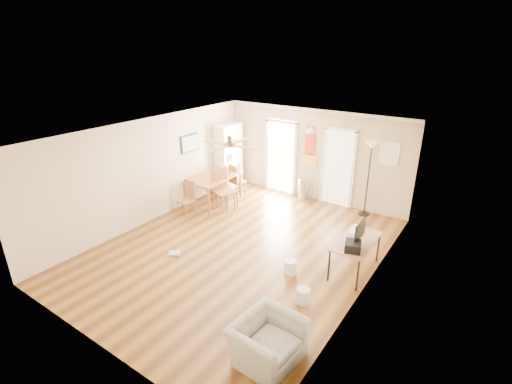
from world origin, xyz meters
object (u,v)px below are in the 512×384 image
Objects in this scene: bookshelf at (229,157)px; printer at (353,246)px; dining_chair_right_a at (227,189)px; dining_chair_far at (238,180)px; trash_can at (303,189)px; armchair at (267,341)px; torchiere_lamp at (368,179)px; dining_chair_near at (186,199)px; dining_chair_right_b at (224,190)px; wastebasket_a at (290,267)px; dining_table at (214,189)px; computer_desk at (355,256)px; wastebasket_b at (303,296)px.

printer is at bearing -47.22° from bookshelf.
dining_chair_right_a is 1.02m from dining_chair_far.
bookshelf is 5.98× the size of printer.
dining_chair_right_a is at bearing -73.27° from bookshelf.
armchair is (2.29, -5.51, -0.01)m from trash_can.
trash_can is 0.32× the size of torchiere_lamp.
dining_chair_near is at bearing 157.58° from printer.
dining_chair_right_b is 1.76× the size of trash_can.
armchair is at bearing -66.64° from bookshelf.
dining_chair_right_a is 3.26× the size of printer.
torchiere_lamp is 3.58m from wastebasket_a.
armchair is at bearing -42.29° from dining_table.
torchiere_lamp is at bearing 0.59° from trash_can.
bookshelf is 1.77× the size of dining_chair_right_b.
dining_chair_right_a reaches higher than computer_desk.
dining_chair_right_b is (0.93, -1.42, -0.43)m from bookshelf.
torchiere_lamp reaches higher than trash_can.
torchiere_lamp is at bearing -42.39° from dining_chair_right_b.
bookshelf is 1.00× the size of torchiere_lamp.
torchiere_lamp is 4.23m from wastebasket_b.
wastebasket_b is at bearing -15.90° from dining_chair_near.
trash_can is at bearing 38.44° from dining_table.
armchair is (-0.23, -2.85, -0.03)m from computer_desk.
dining_chair_right_b is 3.41m from wastebasket_a.
dining_chair_right_b reaches higher than dining_table.
dining_chair_far is 4.99m from printer.
dining_chair_right_a is (0.55, -0.09, 0.15)m from dining_table.
armchair is (3.75, -3.69, -0.25)m from dining_chair_right_b.
torchiere_lamp is 5.59m from armchair.
computer_desk is (0.71, -2.68, -0.65)m from torchiere_lamp.
dining_chair_right_b is 1.20× the size of dining_chair_far.
dining_chair_right_b is at bearing 145.68° from printer.
armchair is at bearing -85.06° from torchiere_lamp.
dining_chair_near is at bearing -145.62° from torchiere_lamp.
dining_chair_near is at bearing -93.46° from dining_table.
dining_chair_far reaches higher than computer_desk.
dining_chair_near is at bearing 167.35° from wastebasket_a.
armchair is (3.75, -3.83, -0.23)m from dining_chair_right_a.
wastebasket_a is at bearing -110.78° from dining_chair_right_a.
dining_chair_right_a is 4.36m from wastebasket_b.
dining_chair_far is at bearing 140.70° from wastebasket_a.
torchiere_lamp is 5.97× the size of printer.
dining_chair_right_b reaches higher than trash_can.
dining_chair_right_a is 0.97× the size of dining_chair_right_b.
dining_chair_right_b reaches higher than dining_chair_right_a.
dining_chair_right_a reaches higher than trash_can.
printer is at bearing 19.72° from wastebasket_a.
dining_chair_near is at bearing 160.74° from wastebasket_b.
printer is 1.20× the size of wastebasket_b.
dining_table is at bearing 89.89° from dining_chair_near.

